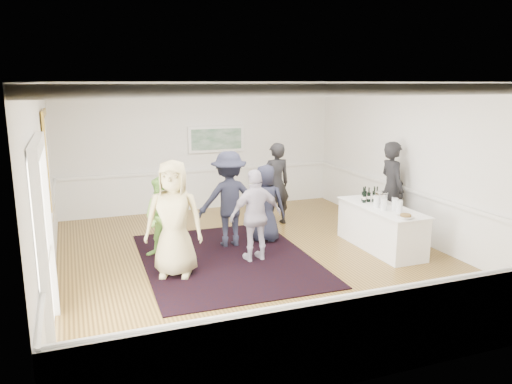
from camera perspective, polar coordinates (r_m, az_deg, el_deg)
name	(u,v)px	position (r m, az deg, el deg)	size (l,w,h in m)	color
floor	(257,259)	(9.29, 0.08, -7.66)	(8.00, 8.00, 0.00)	olive
ceiling	(257,82)	(8.71, 0.08, 12.50)	(7.00, 8.00, 0.02)	white
wall_left	(44,188)	(8.32, -23.10, 0.39)	(0.02, 8.00, 3.20)	white
wall_right	(419,163)	(10.59, 18.12, 3.21)	(0.02, 8.00, 3.20)	white
wall_back	(201,147)	(12.64, -6.35, 5.18)	(7.00, 0.02, 3.20)	white
wall_front	(392,239)	(5.41, 15.25, -5.21)	(7.00, 0.02, 3.20)	white
wainscoting	(257,233)	(9.12, 0.08, -4.71)	(7.00, 8.00, 1.00)	white
mirror	(48,163)	(9.56, -22.64, 3.12)	(0.05, 1.25, 1.85)	gold
doorway	(44,234)	(6.52, -23.07, -4.45)	(0.10, 1.78, 2.56)	white
landscape_painting	(216,139)	(12.67, -4.55, 6.05)	(1.44, 0.06, 0.66)	white
area_rug	(227,259)	(9.28, -3.33, -7.63)	(2.98, 3.92, 0.02)	black
serving_table	(381,227)	(10.03, 14.07, -3.94)	(0.79, 2.08, 0.84)	white
bartender	(392,189)	(10.86, 15.25, 0.37)	(0.73, 0.48, 2.00)	black
guest_tan	(174,219)	(8.36, -9.38, -3.05)	(0.96, 0.63, 1.97)	tan
guest_green	(163,218)	(9.29, -10.54, -2.96)	(0.74, 0.57, 1.52)	#83C54E
guest_lilac	(256,216)	(8.98, -0.01, -2.72)	(0.99, 0.41, 1.69)	#B4AABF
guest_dark_a	(229,199)	(9.78, -3.10, -0.83)	(1.22, 0.70, 1.89)	#1C1E2F
guest_dark_b	(276,184)	(11.28, 2.27, 0.93)	(0.68, 0.45, 1.87)	black
guest_navy	(265,203)	(10.09, 1.08, -1.30)	(0.77, 0.50, 1.58)	#1C1E2F
wine_bottles	(370,194)	(10.26, 12.86, -0.21)	(0.40, 0.25, 0.31)	black
juice_pitchers	(389,204)	(9.68, 14.91, -1.30)	(0.33, 0.57, 0.24)	#7BB741
ice_bucket	(381,198)	(10.09, 14.11, -0.72)	(0.26, 0.26, 0.24)	silver
nut_bowl	(406,216)	(9.18, 16.73, -2.68)	(0.28, 0.28, 0.08)	white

